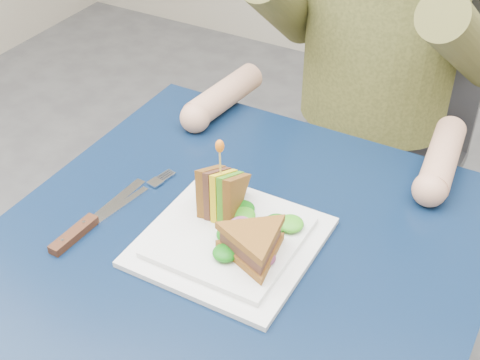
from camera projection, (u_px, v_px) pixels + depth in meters
The scene contains 11 objects.
table at pixel (237, 279), 1.10m from camera, with size 0.75×0.75×0.73m.
chair at pixel (380, 124), 1.68m from camera, with size 0.42×0.40×0.93m.
plate at pixel (230, 240), 1.05m from camera, with size 0.26×0.26×0.02m.
sandwich_flat at pixel (254, 244), 0.98m from camera, with size 0.16×0.16×0.05m.
sandwich_upright at pixel (221, 194), 1.07m from camera, with size 0.09×0.14×0.14m.
fork at pixel (134, 197), 1.14m from camera, with size 0.05×0.18×0.01m.
knife at pixel (83, 228), 1.07m from camera, with size 0.03×0.22×0.02m.
toothpick at pixel (220, 161), 1.03m from camera, with size 0.00×0.00×0.06m, color tan.
toothpick_frill at pixel (220, 146), 1.01m from camera, with size 0.01×0.01×0.02m, color orange.
lettuce_spill at pixel (236, 227), 1.04m from camera, with size 0.15×0.13×0.02m, color #337A14, non-canonical shape.
onion_ring at pixel (240, 229), 1.03m from camera, with size 0.04×0.04×0.01m, color #9E4C7A.
Camera 1 is at (0.38, -0.67, 1.45)m, focal length 50.00 mm.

